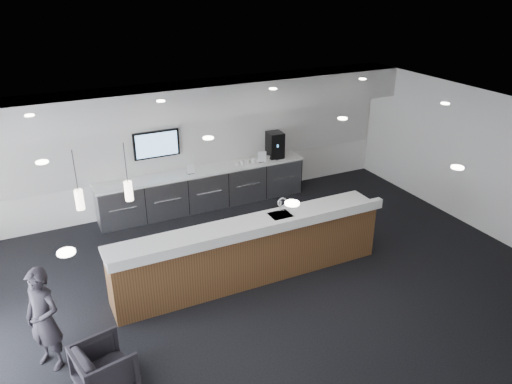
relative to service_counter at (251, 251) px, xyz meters
name	(u,v)px	position (x,y,z in m)	size (l,w,h in m)	color
ground	(276,285)	(0.31, -0.42, -0.58)	(10.00, 10.00, 0.00)	black
ceiling	(279,126)	(0.31, -0.42, 2.42)	(10.00, 8.00, 0.02)	black
back_wall	(197,143)	(0.31, 3.58, 0.92)	(10.00, 0.02, 3.00)	white
right_wall	(488,165)	(5.31, -0.42, 0.92)	(0.02, 8.00, 3.00)	white
soffit_bulkhead	(202,99)	(0.31, 3.13, 2.07)	(10.00, 0.90, 0.70)	silver
alcove_panel	(198,139)	(0.31, 3.55, 1.02)	(9.80, 0.06, 1.40)	silver
back_credenza	(205,188)	(0.31, 3.22, -0.10)	(5.06, 0.66, 0.95)	gray
wall_tv	(156,144)	(-0.69, 3.48, 1.07)	(1.05, 0.08, 0.62)	black
pendant_left	(120,178)	(-2.09, 0.38, 1.67)	(0.12, 0.12, 0.30)	beige
pendant_right	(74,186)	(-2.79, 0.38, 1.67)	(0.12, 0.12, 0.30)	beige
ceiling_can_lights	(279,128)	(0.31, -0.42, 2.39)	(7.00, 5.00, 0.02)	white
service_counter	(251,251)	(0.00, 0.00, 0.00)	(5.14, 0.86, 1.49)	#53351B
coffee_machine	(275,145)	(2.23, 3.28, 0.69)	(0.39, 0.50, 0.64)	black
info_sign_left	(191,169)	(-0.04, 3.11, 0.49)	(0.17, 0.02, 0.23)	white
info_sign_right	(262,157)	(1.77, 3.08, 0.51)	(0.20, 0.02, 0.27)	white
armchair	(104,367)	(-2.92, -1.53, -0.24)	(0.72, 0.74, 0.67)	black
lounge_guest	(44,319)	(-3.55, -0.75, 0.22)	(0.58, 0.38, 1.60)	black
cup_0	(268,158)	(1.97, 3.15, 0.43)	(0.11, 0.11, 0.10)	white
cup_1	(263,159)	(1.83, 3.15, 0.43)	(0.11, 0.11, 0.10)	white
cup_2	(258,160)	(1.69, 3.15, 0.43)	(0.11, 0.11, 0.10)	white
cup_3	(253,161)	(1.55, 3.15, 0.43)	(0.11, 0.11, 0.10)	white
cup_4	(247,162)	(1.41, 3.15, 0.43)	(0.11, 0.11, 0.10)	white
cup_5	(242,162)	(1.27, 3.15, 0.43)	(0.11, 0.11, 0.10)	white
cup_6	(237,163)	(1.13, 3.15, 0.43)	(0.11, 0.11, 0.10)	white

